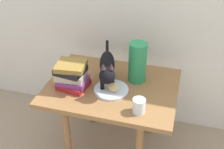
# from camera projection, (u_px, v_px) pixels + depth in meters

# --- Properties ---
(ground_plane) EXTENTS (6.00, 6.00, 0.00)m
(ground_plane) POSITION_uv_depth(u_px,v_px,m) (112.00, 147.00, 2.03)
(ground_plane) COLOR gray
(side_table) EXTENTS (0.79, 0.60, 0.54)m
(side_table) POSITION_uv_depth(u_px,v_px,m) (112.00, 95.00, 1.78)
(side_table) COLOR olive
(side_table) RESTS_ON ground
(plate) EXTENTS (0.21, 0.21, 0.01)m
(plate) POSITION_uv_depth(u_px,v_px,m) (111.00, 90.00, 1.69)
(plate) COLOR silver
(plate) RESTS_ON side_table
(bread_roll) EXTENTS (0.10, 0.10, 0.05)m
(bread_roll) POSITION_uv_depth(u_px,v_px,m) (113.00, 87.00, 1.66)
(bread_roll) COLOR #E0BC7A
(bread_roll) RESTS_ON plate
(cat) EXTENTS (0.18, 0.46, 0.23)m
(cat) POSITION_uv_depth(u_px,v_px,m) (107.00, 67.00, 1.67)
(cat) COLOR black
(cat) RESTS_ON side_table
(book_stack) EXTENTS (0.19, 0.18, 0.17)m
(book_stack) POSITION_uv_depth(u_px,v_px,m) (72.00, 75.00, 1.68)
(book_stack) COLOR maroon
(book_stack) RESTS_ON side_table
(green_vase) EXTENTS (0.11, 0.11, 0.26)m
(green_vase) POSITION_uv_depth(u_px,v_px,m) (137.00, 62.00, 1.72)
(green_vase) COLOR #288C51
(green_vase) RESTS_ON side_table
(candle_jar) EXTENTS (0.07, 0.07, 0.08)m
(candle_jar) POSITION_uv_depth(u_px,v_px,m) (139.00, 107.00, 1.51)
(candle_jar) COLOR silver
(candle_jar) RESTS_ON side_table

